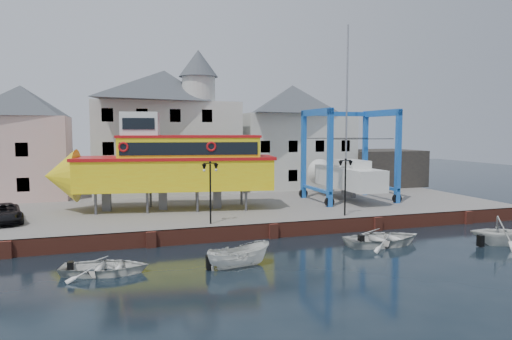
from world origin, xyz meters
name	(u,v)px	position (x,y,z in m)	size (l,w,h in m)	color
ground	(273,238)	(0.00, 0.00, 0.00)	(140.00, 140.00, 0.00)	black
hardstanding	(232,205)	(0.00, 11.00, 0.50)	(44.00, 22.00, 1.00)	#615E5C
quay_wall	(273,231)	(0.00, 0.10, 0.50)	(44.00, 0.47, 1.00)	brown
building_pink	(23,142)	(-18.00, 18.00, 6.15)	(8.00, 7.00, 10.30)	#D8A69D
building_white_main	(167,129)	(-4.87, 18.39, 7.34)	(14.00, 8.30, 14.00)	beige
building_white_right	(292,136)	(9.00, 19.00, 6.60)	(12.00, 8.00, 11.20)	beige
shed_dark	(380,168)	(19.00, 17.00, 3.00)	(8.00, 7.00, 4.00)	black
lamp_post_left	(210,176)	(-4.00, 1.20, 4.17)	(1.12, 0.32, 4.20)	black
lamp_post_right	(345,172)	(6.00, 1.20, 4.17)	(1.12, 0.32, 4.20)	black
tour_boat	(163,164)	(-6.40, 7.76, 4.59)	(17.89, 6.81, 7.60)	#59595E
travel_lift	(344,171)	(9.85, 8.60, 3.57)	(7.25, 10.26, 15.48)	blue
van	(4,213)	(-17.23, 5.73, 1.64)	(2.13, 4.62, 1.28)	black
motorboat_a	(239,267)	(-3.90, -5.57, 0.00)	(1.35, 3.59, 1.39)	silver
motorboat_b	(383,245)	(6.06, -3.76, 0.00)	(3.65, 5.11, 1.06)	silver
motorboat_c	(501,245)	(13.10, -6.02, 0.00)	(3.19, 3.69, 1.95)	silver
motorboat_d	(105,274)	(-10.65, -4.61, 0.00)	(3.09, 4.33, 0.90)	silver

